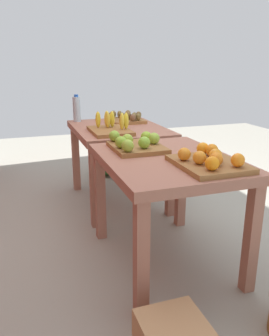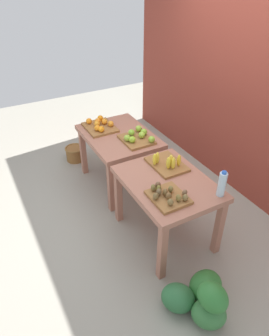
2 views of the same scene
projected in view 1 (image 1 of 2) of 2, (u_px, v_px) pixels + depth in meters
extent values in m
plane|color=gray|center=(138.00, 225.00, 2.89)|extent=(8.00, 8.00, 0.00)
cube|color=#A36854|center=(167.00, 162.00, 2.17)|extent=(1.04, 0.80, 0.06)
cube|color=#A36854|center=(252.00, 239.00, 1.97)|extent=(0.07, 0.07, 0.69)
cube|color=#A36854|center=(181.00, 186.00, 2.80)|extent=(0.07, 0.07, 0.69)
cube|color=#A36854|center=(141.00, 260.00, 1.76)|extent=(0.07, 0.07, 0.69)
cube|color=#A36854|center=(100.00, 197.00, 2.59)|extent=(0.07, 0.07, 0.69)
cube|color=#A36854|center=(118.00, 130.00, 3.19)|extent=(1.04, 0.80, 0.06)
cube|color=#A36854|center=(171.00, 179.00, 2.98)|extent=(0.07, 0.07, 0.69)
cube|color=#A36854|center=(136.00, 154.00, 3.82)|extent=(0.07, 0.07, 0.69)
cube|color=#A36854|center=(95.00, 188.00, 2.78)|extent=(0.07, 0.07, 0.69)
cube|color=#A36854|center=(76.00, 159.00, 3.61)|extent=(0.07, 0.07, 0.69)
cube|color=olive|center=(209.00, 164.00, 1.96)|extent=(0.44, 0.36, 0.03)
sphere|color=orange|center=(212.00, 150.00, 2.06)|extent=(0.09, 0.09, 0.08)
sphere|color=orange|center=(212.00, 163.00, 1.79)|extent=(0.11, 0.11, 0.08)
sphere|color=orange|center=(203.00, 148.00, 2.10)|extent=(0.09, 0.09, 0.08)
sphere|color=orange|center=(215.00, 155.00, 1.94)|extent=(0.09, 0.09, 0.08)
sphere|color=orange|center=(238.00, 160.00, 1.85)|extent=(0.09, 0.09, 0.08)
sphere|color=orange|center=(200.00, 158.00, 1.90)|extent=(0.11, 0.11, 0.08)
sphere|color=orange|center=(184.00, 154.00, 1.97)|extent=(0.09, 0.09, 0.08)
sphere|color=orange|center=(216.00, 159.00, 1.87)|extent=(0.09, 0.09, 0.08)
cube|color=olive|center=(137.00, 147.00, 2.35)|extent=(0.40, 0.34, 0.03)
sphere|color=#95BD37|center=(127.00, 140.00, 2.32)|extent=(0.11, 0.11, 0.08)
sphere|color=#90C130|center=(146.00, 137.00, 2.41)|extent=(0.09, 0.09, 0.08)
sphere|color=#8ABC37|center=(114.00, 136.00, 2.44)|extent=(0.10, 0.10, 0.08)
sphere|color=#88BC32|center=(121.00, 142.00, 2.25)|extent=(0.09, 0.09, 0.08)
sphere|color=#85C037|center=(144.00, 143.00, 2.24)|extent=(0.11, 0.11, 0.08)
sphere|color=#91BF3B|center=(154.00, 138.00, 2.37)|extent=(0.09, 0.09, 0.08)
sphere|color=#92BA38|center=(128.00, 146.00, 2.16)|extent=(0.09, 0.09, 0.08)
cube|color=olive|center=(110.00, 131.00, 2.91)|extent=(0.44, 0.32, 0.03)
ellipsoid|color=yellow|center=(112.00, 119.00, 2.98)|extent=(0.06, 0.05, 0.14)
ellipsoid|color=yellow|center=(98.00, 120.00, 2.95)|extent=(0.07, 0.07, 0.14)
ellipsoid|color=yellow|center=(108.00, 120.00, 2.95)|extent=(0.06, 0.06, 0.14)
ellipsoid|color=yellow|center=(107.00, 119.00, 2.99)|extent=(0.06, 0.05, 0.14)
ellipsoid|color=yellow|center=(122.00, 121.00, 2.87)|extent=(0.06, 0.06, 0.14)
ellipsoid|color=yellow|center=(126.00, 121.00, 2.90)|extent=(0.07, 0.06, 0.14)
cube|color=olive|center=(126.00, 121.00, 3.43)|extent=(0.36, 0.32, 0.03)
ellipsoid|color=brown|center=(128.00, 114.00, 3.53)|extent=(0.07, 0.07, 0.07)
ellipsoid|color=brown|center=(113.00, 114.00, 3.50)|extent=(0.05, 0.06, 0.07)
ellipsoid|color=brown|center=(135.00, 116.00, 3.38)|extent=(0.07, 0.07, 0.07)
ellipsoid|color=brown|center=(127.00, 115.00, 3.45)|extent=(0.07, 0.07, 0.07)
ellipsoid|color=brown|center=(123.00, 116.00, 3.36)|extent=(0.07, 0.07, 0.07)
ellipsoid|color=brown|center=(112.00, 115.00, 3.44)|extent=(0.06, 0.07, 0.07)
ellipsoid|color=brown|center=(129.00, 116.00, 3.40)|extent=(0.07, 0.06, 0.07)
ellipsoid|color=brown|center=(139.00, 115.00, 3.44)|extent=(0.06, 0.07, 0.07)
ellipsoid|color=brown|center=(133.00, 117.00, 3.34)|extent=(0.07, 0.07, 0.07)
ellipsoid|color=brown|center=(133.00, 118.00, 3.28)|extent=(0.06, 0.06, 0.07)
ellipsoid|color=olive|center=(120.00, 114.00, 3.49)|extent=(0.06, 0.06, 0.07)
ellipsoid|color=brown|center=(138.00, 117.00, 3.31)|extent=(0.06, 0.06, 0.07)
cylinder|color=silver|center=(77.00, 109.00, 3.42)|extent=(0.08, 0.08, 0.25)
cylinder|color=blue|center=(76.00, 96.00, 3.38)|extent=(0.04, 0.04, 0.02)
ellipsoid|color=#347138|center=(114.00, 159.00, 4.39)|extent=(0.38, 0.39, 0.25)
ellipsoid|color=#2B6D2D|center=(108.00, 164.00, 4.14)|extent=(0.36, 0.40, 0.28)
ellipsoid|color=#2A6537|center=(131.00, 163.00, 4.21)|extent=(0.39, 0.39, 0.26)
ellipsoid|color=#2A6C2D|center=(114.00, 141.00, 4.32)|extent=(0.27, 0.23, 0.23)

